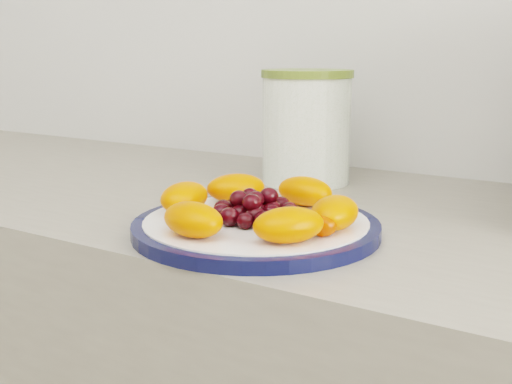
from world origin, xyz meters
The scene contains 5 objects.
plate_rim centered at (-0.12, 1.04, 0.91)m, with size 0.29×0.29×0.01m, color #090F33.
plate_face centered at (-0.12, 1.04, 0.91)m, with size 0.26×0.26×0.02m, color white.
canister centered at (-0.21, 1.33, 0.98)m, with size 0.14×0.14×0.17m, color #4F7425.
canister_lid centered at (-0.21, 1.33, 1.07)m, with size 0.14×0.14×0.01m, color olive.
fruit_plate centered at (-0.12, 1.04, 0.93)m, with size 0.25×0.25×0.04m.
Camera 1 is at (0.27, 0.43, 1.11)m, focal length 45.00 mm.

